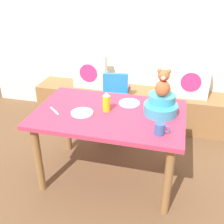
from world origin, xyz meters
name	(u,v)px	position (x,y,z in m)	size (l,w,h in m)	color
ground_plane	(110,175)	(0.00, 0.00, 0.00)	(8.00, 8.00, 0.00)	brown
back_wall	(138,21)	(0.00, 1.44, 1.30)	(4.40, 0.10, 2.60)	silver
window_bench	(132,106)	(0.00, 1.17, 0.23)	(2.60, 0.44, 0.46)	olive
pillow_floral_left	(90,71)	(-0.57, 1.15, 0.68)	(0.44, 0.15, 0.44)	white
pillow_floral_right	(191,80)	(0.72, 1.15, 0.68)	(0.44, 0.15, 0.44)	white
book_stack	(122,87)	(-0.14, 1.17, 0.49)	(0.20, 0.14, 0.06)	#714778
dining_table	(109,122)	(0.00, 0.00, 0.63)	(1.34, 0.85, 0.74)	#B73351
highchair	(115,99)	(-0.13, 0.74, 0.52)	(0.38, 0.49, 0.79)	#2672B2
infant_seat_teal	(161,105)	(0.45, 0.11, 0.81)	(0.30, 0.33, 0.16)	teal
teddy_bear	(163,84)	(0.45, 0.11, 1.02)	(0.13, 0.12, 0.25)	#B35A32
ketchup_bottle	(106,102)	(-0.03, 0.02, 0.83)	(0.07, 0.07, 0.18)	gold
coffee_mug	(160,129)	(0.47, -0.25, 0.79)	(0.12, 0.08, 0.09)	#335999
dinner_plate_near	(82,113)	(-0.23, -0.08, 0.75)	(0.20, 0.20, 0.01)	white
dinner_plate_far	(129,103)	(0.14, 0.21, 0.75)	(0.20, 0.20, 0.01)	white
table_fork	(54,111)	(-0.49, -0.10, 0.74)	(0.02, 0.17, 0.01)	silver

